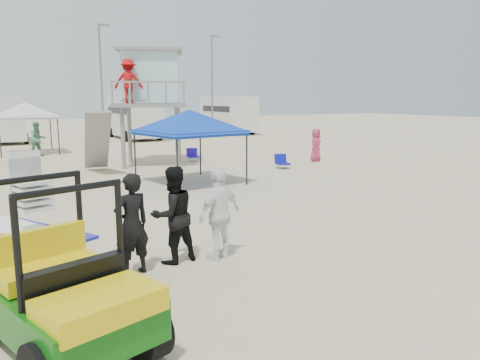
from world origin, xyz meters
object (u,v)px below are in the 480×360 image
utility_cart (54,275)px  surf_trailer (36,238)px  man_left (132,224)px  canopy_blue (189,114)px  lifeguard_tower (148,81)px

utility_cart → surf_trailer: utility_cart is taller
man_left → canopy_blue: 9.08m
man_left → canopy_blue: (4.38, 7.79, 1.62)m
utility_cart → man_left: 2.55m
surf_trailer → man_left: bearing=-11.2°
lifeguard_tower → man_left: bearing=-109.3°
surf_trailer → canopy_blue: (5.89, 7.49, 1.73)m
utility_cart → lifeguard_tower: (6.21, 15.43, 2.88)m
surf_trailer → canopy_blue: size_ratio=0.67×
lifeguard_tower → utility_cart: bearing=-111.9°
surf_trailer → canopy_blue: canopy_blue is taller
man_left → utility_cart: bearing=38.9°
surf_trailer → lifeguard_tower: lifeguard_tower is taller
surf_trailer → lifeguard_tower: bearing=64.6°
utility_cart → canopy_blue: bearing=59.0°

